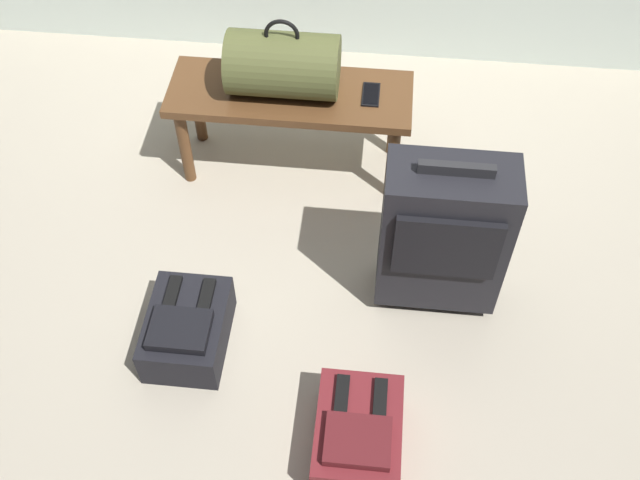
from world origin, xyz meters
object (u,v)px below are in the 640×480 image
(duffel_bag_olive, at_px, (283,65))
(backpack_maroon, at_px, (358,435))
(bench, at_px, (290,104))
(cell_phone, at_px, (371,94))
(backpack_dark, at_px, (187,329))
(suitcase_upright_charcoal, at_px, (444,234))

(duffel_bag_olive, distance_m, backpack_maroon, 1.44)
(bench, bearing_deg, backpack_maroon, -73.55)
(duffel_bag_olive, xyz_separation_m, cell_phone, (0.35, 0.01, -0.13))
(bench, height_order, backpack_maroon, bench)
(duffel_bag_olive, height_order, cell_phone, duffel_bag_olive)
(cell_phone, bearing_deg, duffel_bag_olive, -178.80)
(duffel_bag_olive, bearing_deg, backpack_dark, -104.00)
(bench, distance_m, backpack_dark, 1.03)
(suitcase_upright_charcoal, bearing_deg, backpack_maroon, -110.34)
(bench, height_order, cell_phone, cell_phone)
(suitcase_upright_charcoal, relative_size, backpack_maroon, 1.86)
(bench, height_order, duffel_bag_olive, duffel_bag_olive)
(bench, relative_size, duffel_bag_olive, 2.27)
(duffel_bag_olive, relative_size, backpack_maroon, 1.16)
(suitcase_upright_charcoal, distance_m, backpack_dark, 0.99)
(cell_phone, bearing_deg, backpack_dark, -121.43)
(bench, distance_m, cell_phone, 0.34)
(backpack_maroon, bearing_deg, suitcase_upright_charcoal, 69.66)
(backpack_dark, xyz_separation_m, backpack_maroon, (0.65, -0.34, 0.00))
(bench, bearing_deg, duffel_bag_olive, 180.00)
(cell_phone, distance_m, backpack_dark, 1.18)
(backpack_maroon, bearing_deg, duffel_bag_olive, 107.34)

